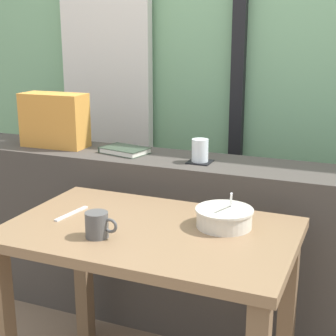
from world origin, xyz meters
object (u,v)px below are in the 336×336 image
soup_bowl (224,218)px  ceramic_mug (97,225)px  closed_book (124,150)px  fork_utensil (71,214)px  coaster_square (201,162)px  breakfast_table (150,261)px  juice_glass (201,151)px  throw_pillow (55,120)px

soup_bowl → ceramic_mug: soup_bowl is taller
closed_book → fork_utensil: bearing=-83.1°
coaster_square → soup_bowl: soup_bowl is taller
closed_book → ceramic_mug: bearing=-69.4°
breakfast_table → juice_glass: juice_glass is taller
breakfast_table → ceramic_mug: (-0.12, -0.14, 0.17)m
ceramic_mug → closed_book: bearing=110.6°
coaster_square → throw_pillow: 0.77m
throw_pillow → fork_utensil: throw_pillow is taller
breakfast_table → coaster_square: coaster_square is taller
closed_book → soup_bowl: size_ratio=1.18×
juice_glass → throw_pillow: 0.77m
soup_bowl → juice_glass: bearing=118.5°
breakfast_table → fork_utensil: 0.34m
soup_bowl → fork_utensil: size_ratio=1.17×
throw_pillow → ceramic_mug: throw_pillow is taller
soup_bowl → ceramic_mug: (-0.35, -0.25, 0.01)m
breakfast_table → soup_bowl: 0.30m
throw_pillow → soup_bowl: size_ratio=1.61×
soup_bowl → closed_book: bearing=143.4°
soup_bowl → fork_utensil: (-0.55, -0.10, -0.03)m
fork_utensil → coaster_square: bearing=66.5°
breakfast_table → throw_pillow: size_ratio=3.08×
fork_utensil → soup_bowl: bearing=17.7°
coaster_square → closed_book: closed_book is taller
fork_utensil → juice_glass: bearing=66.5°
juice_glass → ceramic_mug: (-0.12, -0.67, -0.11)m
fork_utensil → breakfast_table: bearing=6.0°
fork_utensil → ceramic_mug: (0.20, -0.15, 0.04)m
breakfast_table → ceramic_mug: ceramic_mug is taller
soup_bowl → ceramic_mug: size_ratio=1.76×
coaster_square → fork_utensil: coaster_square is taller
throw_pillow → ceramic_mug: 0.97m
breakfast_table → ceramic_mug: 0.25m
ceramic_mug → breakfast_table: bearing=48.4°
juice_glass → soup_bowl: bearing=-61.5°
juice_glass → throw_pillow: size_ratio=0.31×
ceramic_mug → throw_pillow: bearing=132.4°
breakfast_table → juice_glass: size_ratio=10.07×
breakfast_table → ceramic_mug: bearing=-131.6°
closed_book → throw_pillow: bearing=-179.6°
coaster_square → fork_utensil: bearing=-121.1°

